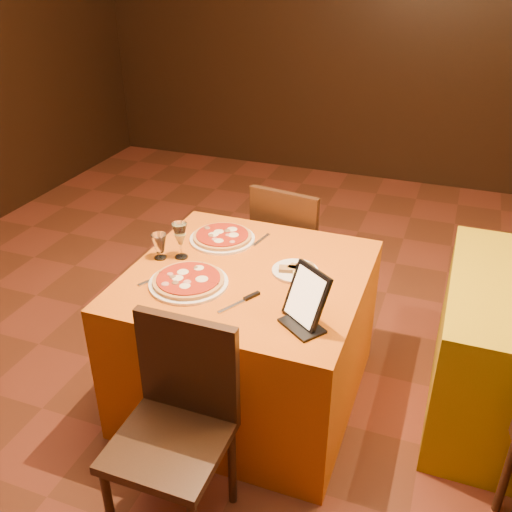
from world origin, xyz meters
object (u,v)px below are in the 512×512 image
(main_table, at_px, (248,336))
(pizza_far, at_px, (222,238))
(water_glass, at_px, (160,246))
(chair_main_far, at_px, (296,250))
(tablet, at_px, (306,296))
(chair_main_near, at_px, (169,444))
(wine_glass, at_px, (180,240))
(pizza_near, at_px, (189,281))

(main_table, height_order, pizza_far, pizza_far)
(main_table, relative_size, water_glass, 8.46)
(pizza_far, bearing_deg, chair_main_far, 66.24)
(water_glass, relative_size, tablet, 0.53)
(chair_main_near, height_order, water_glass, chair_main_near)
(chair_main_near, bearing_deg, wine_glass, 112.98)
(main_table, height_order, water_glass, water_glass)
(chair_main_far, bearing_deg, pizza_far, 75.00)
(water_glass, bearing_deg, main_table, 2.36)
(pizza_near, bearing_deg, main_table, 41.82)
(pizza_near, height_order, tablet, tablet)
(wine_glass, relative_size, water_glass, 1.46)
(main_table, xyz_separation_m, chair_main_far, (0.00, 0.83, 0.08))
(main_table, distance_m, pizza_near, 0.49)
(chair_main_far, relative_size, pizza_far, 2.65)
(pizza_far, height_order, tablet, tablet)
(main_table, bearing_deg, chair_main_far, 90.00)
(tablet, bearing_deg, pizza_near, -152.44)
(chair_main_near, height_order, wine_glass, wine_glass)
(chair_main_far, xyz_separation_m, water_glass, (-0.46, -0.85, 0.36))
(pizza_far, xyz_separation_m, tablet, (0.61, -0.55, 0.10))
(chair_main_near, height_order, pizza_near, chair_main_near)
(main_table, distance_m, wine_glass, 0.59)
(tablet, bearing_deg, wine_glass, -166.57)
(chair_main_near, height_order, chair_main_far, same)
(wine_glass, xyz_separation_m, water_glass, (-0.09, -0.04, -0.03))
(pizza_near, distance_m, tablet, 0.60)
(pizza_far, distance_m, water_glass, 0.36)
(tablet, bearing_deg, main_table, 178.64)
(pizza_far, height_order, wine_glass, wine_glass)
(tablet, bearing_deg, chair_main_far, 144.45)
(main_table, relative_size, chair_main_far, 1.21)
(chair_main_near, distance_m, wine_glass, 1.01)
(chair_main_near, height_order, tablet, tablet)
(chair_main_far, distance_m, pizza_far, 0.69)
(pizza_near, height_order, water_glass, water_glass)
(pizza_near, bearing_deg, wine_glass, 124.13)
(tablet, bearing_deg, water_glass, -161.49)
(main_table, xyz_separation_m, tablet, (0.37, -0.28, 0.49))
(main_table, bearing_deg, wine_glass, 176.14)
(main_table, distance_m, pizza_far, 0.53)
(chair_main_far, height_order, tablet, tablet)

